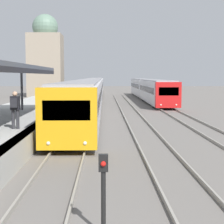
{
  "coord_description": "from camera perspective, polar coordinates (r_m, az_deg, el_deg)",
  "views": [
    {
      "loc": [
        1.56,
        -4.09,
        3.33
      ],
      "look_at": [
        1.93,
        14.16,
        1.57
      ],
      "focal_mm": 60.0,
      "sensor_mm": 36.0,
      "label": 1
    }
  ],
  "objects": [
    {
      "name": "signal_post_near",
      "position": [
        7.9,
        -1.32,
        -11.09
      ],
      "size": [
        0.2,
        0.21,
        1.73
      ],
      "color": "black",
      "rests_on": "ground_plane"
    },
    {
      "name": "train_far",
      "position": [
        52.87,
        5.55,
        3.61
      ],
      "size": [
        2.5,
        33.51,
        2.88
      ],
      "color": "red",
      "rests_on": "ground_plane"
    },
    {
      "name": "person_on_platform",
      "position": [
        16.96,
        -14.57,
        0.77
      ],
      "size": [
        0.4,
        0.4,
        1.66
      ],
      "color": "#2D2D33",
      "rests_on": "station_platform"
    },
    {
      "name": "train_near",
      "position": [
        49.63,
        -2.97,
        3.56
      ],
      "size": [
        2.54,
        68.59,
        2.98
      ],
      "color": "gold",
      "rests_on": "ground_plane"
    },
    {
      "name": "distant_domed_building",
      "position": [
        62.12,
        -10.07,
        8.09
      ],
      "size": [
        5.36,
        5.36,
        13.24
      ],
      "color": "gray",
      "rests_on": "ground_plane"
    }
  ]
}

